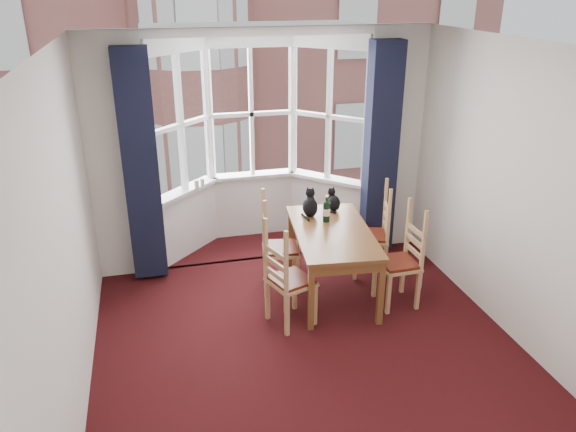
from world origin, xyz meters
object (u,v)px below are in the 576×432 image
object	(u,v)px
chair_left_far	(273,250)
wine_bottle	(326,210)
cat_left	(310,205)
candle_short	(202,183)
chair_right_near	(405,263)
chair_right_far	(378,237)
candle_tall	(197,184)
dining_table	(332,237)
cat_right	(334,202)
chair_left_near	(283,284)

from	to	relation	value
chair_left_far	wine_bottle	xyz separation A→B (m)	(0.62, -0.01, 0.42)
cat_left	candle_short	world-z (taller)	cat_left
cat_left	candle_short	distance (m)	1.48
chair_right_near	chair_right_far	xyz separation A→B (m)	(-0.03, 0.69, 0.00)
chair_right_far	wine_bottle	distance (m)	0.78
cat_left	candle_tall	xyz separation A→B (m)	(-1.20, 0.92, 0.04)
dining_table	candle_short	bearing A→B (deg)	131.52
cat_right	chair_right_near	bearing A→B (deg)	-61.96
candle_short	chair_left_near	bearing A→B (deg)	-73.44
dining_table	candle_short	world-z (taller)	candle_short
cat_left	candle_tall	bearing A→B (deg)	142.43
dining_table	chair_left_far	bearing A→B (deg)	157.42
chair_left_near	chair_right_near	xyz separation A→B (m)	(1.37, 0.11, 0.00)
cat_left	wine_bottle	distance (m)	0.25
chair_right_near	wine_bottle	world-z (taller)	wine_bottle
chair_left_near	candle_short	bearing A→B (deg)	106.56
chair_right_far	candle_tall	size ratio (longest dim) A/B	8.48
cat_left	wine_bottle	size ratio (longest dim) A/B	1.08
chair_left_far	chair_right_near	xyz separation A→B (m)	(1.31, -0.66, 0.00)
chair_left_far	chair_right_far	world-z (taller)	same
chair_right_near	chair_right_far	bearing A→B (deg)	92.85
candle_tall	candle_short	size ratio (longest dim) A/B	0.96
dining_table	chair_left_near	bearing A→B (deg)	-142.58
chair_left_near	cat_right	bearing A→B (deg)	50.85
dining_table	chair_left_near	size ratio (longest dim) A/B	1.73
chair_right_far	wine_bottle	xyz separation A→B (m)	(-0.66, -0.04, 0.42)
wine_bottle	candle_tall	distance (m)	1.75
candle_tall	candle_short	bearing A→B (deg)	21.92
chair_left_near	candle_tall	distance (m)	2.06
chair_left_near	chair_left_far	xyz separation A→B (m)	(0.06, 0.77, 0.00)
chair_left_near	cat_left	bearing A→B (deg)	60.43
candle_tall	cat_left	bearing A→B (deg)	-37.57
chair_left_near	chair_right_near	size ratio (longest dim) A/B	1.00
chair_left_far	chair_right_near	size ratio (longest dim) A/B	1.00
chair_right_far	cat_right	bearing A→B (deg)	150.98
dining_table	cat_left	bearing A→B (deg)	105.04
cat_right	wine_bottle	xyz separation A→B (m)	(-0.18, -0.30, 0.03)
cat_right	wine_bottle	bearing A→B (deg)	-121.57
dining_table	candle_short	xyz separation A→B (m)	(-1.25, 1.41, 0.25)
candle_short	wine_bottle	bearing A→B (deg)	-42.83
wine_bottle	chair_right_far	bearing A→B (deg)	3.27
cat_right	candle_short	bearing A→B (deg)	148.99
cat_left	wine_bottle	world-z (taller)	cat_left
chair_left_near	cat_right	world-z (taller)	cat_right
chair_left_far	chair_right_near	world-z (taller)	same
dining_table	wine_bottle	distance (m)	0.33
candle_tall	candle_short	world-z (taller)	candle_short
chair_left_near	candle_tall	world-z (taller)	candle_tall
chair_left_near	cat_left	size ratio (longest dim) A/B	2.77
chair_left_far	chair_left_near	bearing A→B (deg)	-94.69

